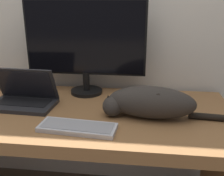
# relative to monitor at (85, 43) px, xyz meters

# --- Properties ---
(desk) EXTENTS (1.67, 0.72, 0.70)m
(desk) POSITION_rel_monitor_xyz_m (-0.03, -0.26, -0.44)
(desk) COLOR olive
(desk) RESTS_ON ground_plane
(monitor) EXTENTS (0.70, 0.19, 0.55)m
(monitor) POSITION_rel_monitor_xyz_m (0.00, 0.00, 0.00)
(monitor) COLOR black
(monitor) RESTS_ON desk
(laptop) EXTENTS (0.35, 0.22, 0.20)m
(laptop) POSITION_rel_monitor_xyz_m (-0.29, -0.24, -0.26)
(laptop) COLOR #232326
(laptop) RESTS_ON desk
(external_keyboard) EXTENTS (0.35, 0.15, 0.02)m
(external_keyboard) POSITION_rel_monitor_xyz_m (0.06, -0.47, -0.29)
(external_keyboard) COLOR #BCBCC1
(external_keyboard) RESTS_ON desk
(cat) EXTENTS (0.63, 0.19, 0.16)m
(cat) POSITION_rel_monitor_xyz_m (0.37, -0.31, -0.22)
(cat) COLOR #332D28
(cat) RESTS_ON desk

